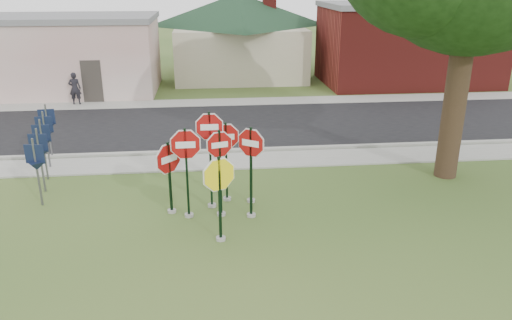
{
  "coord_description": "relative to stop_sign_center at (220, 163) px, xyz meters",
  "views": [
    {
      "loc": [
        -0.24,
        -11.01,
        6.14
      ],
      "look_at": [
        1.1,
        2.0,
        1.33
      ],
      "focal_mm": 35.0,
      "sensor_mm": 36.0,
      "label": 1
    }
  ],
  "objects": [
    {
      "name": "stop_sign_far_right",
      "position": [
        0.89,
        0.79,
        -0.17
      ],
      "size": [
        0.84,
        0.55,
        2.28
      ],
      "color": "gray",
      "rests_on": "ground"
    },
    {
      "name": "stop_sign_center",
      "position": [
        0.0,
        0.0,
        0.0
      ],
      "size": [
        0.94,
        0.3,
        2.53
      ],
      "color": "gray",
      "rests_on": "ground"
    },
    {
      "name": "sidewalk_far",
      "position": [
        -0.07,
        12.97,
        -1.51
      ],
      "size": [
        60.0,
        1.6,
        0.06
      ],
      "primitive_type": "cube",
      "color": "gray",
      "rests_on": "ground"
    },
    {
      "name": "stop_sign_far_left",
      "position": [
        -1.36,
        0.32,
        -0.24
      ],
      "size": [
        0.83,
        0.84,
        2.17
      ],
      "color": "gray",
      "rests_on": "ground"
    },
    {
      "name": "sidewalk_near",
      "position": [
        -0.07,
        4.17,
        -1.51
      ],
      "size": [
        60.0,
        1.6,
        0.06
      ],
      "primitive_type": "cube",
      "color": "gray",
      "rests_on": "ground"
    },
    {
      "name": "ground",
      "position": [
        -0.07,
        -1.33,
        -1.54
      ],
      "size": [
        120.0,
        120.0,
        0.0
      ],
      "primitive_type": "plane",
      "color": "#31501E",
      "rests_on": "ground"
    },
    {
      "name": "building_stucco",
      "position": [
        -9.07,
        16.67,
        0.61
      ],
      "size": [
        12.2,
        6.2,
        4.2
      ],
      "color": "beige",
      "rests_on": "ground"
    },
    {
      "name": "stop_sign_left",
      "position": [
        -0.88,
        0.01,
        0.1
      ],
      "size": [
        1.11,
        0.24,
        2.62
      ],
      "color": "gray",
      "rests_on": "ground"
    },
    {
      "name": "route_sign_row",
      "position": [
        -5.47,
        3.17,
        -0.32
      ],
      "size": [
        1.43,
        4.63,
        2.0
      ],
      "color": "#59595E",
      "rests_on": "ground"
    },
    {
      "name": "stop_sign_yellow",
      "position": [
        -0.06,
        -1.37,
        -0.13
      ],
      "size": [
        1.06,
        0.49,
        2.32
      ],
      "color": "gray",
      "rests_on": "ground"
    },
    {
      "name": "stop_sign_back_left",
      "position": [
        -0.24,
        0.57,
        0.27
      ],
      "size": [
        1.04,
        0.24,
        2.88
      ],
      "color": "gray",
      "rests_on": "ground"
    },
    {
      "name": "road",
      "position": [
        -0.07,
        8.67,
        -1.52
      ],
      "size": [
        60.0,
        7.0,
        0.04
      ],
      "primitive_type": "cube",
      "color": "black",
      "rests_on": "ground"
    },
    {
      "name": "building_brick",
      "position": [
        11.93,
        17.17,
        0.87
      ],
      "size": [
        10.2,
        6.2,
        4.75
      ],
      "color": "maroon",
      "rests_on": "ground"
    },
    {
      "name": "pedestrian",
      "position": [
        -6.86,
        13.26,
        -0.67
      ],
      "size": [
        0.61,
        0.42,
        1.62
      ],
      "primitive_type": "imported",
      "rotation": [
        0.0,
        0.0,
        3.2
      ],
      "color": "black",
      "rests_on": "sidewalk_far"
    },
    {
      "name": "stop_sign_back_right",
      "position": [
        0.21,
        0.99,
        -0.03
      ],
      "size": [
        1.04,
        0.24,
        2.46
      ],
      "color": "gray",
      "rests_on": "ground"
    },
    {
      "name": "curb",
      "position": [
        -0.07,
        5.17,
        -1.47
      ],
      "size": [
        60.0,
        0.2,
        0.14
      ],
      "primitive_type": "cube",
      "color": "gray",
      "rests_on": "ground"
    },
    {
      "name": "building_house",
      "position": [
        1.93,
        20.67,
        2.11
      ],
      "size": [
        11.6,
        11.6,
        6.2
      ],
      "color": "#BAB094",
      "rests_on": "ground"
    },
    {
      "name": "stop_sign_right",
      "position": [
        0.81,
        -0.16,
        0.1
      ],
      "size": [
        0.88,
        0.62,
        2.64
      ],
      "color": "gray",
      "rests_on": "ground"
    }
  ]
}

